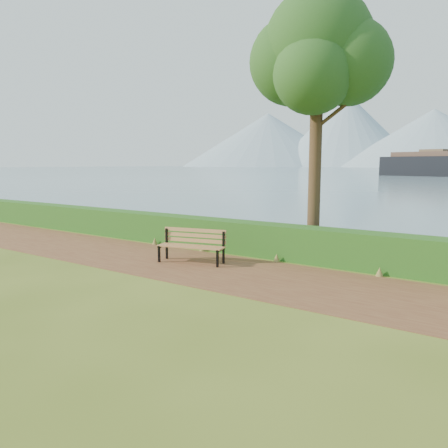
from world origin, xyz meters
The scene contains 5 objects.
ground centered at (0.00, 0.00, 0.00)m, with size 140.00×140.00×0.00m, color #4C5E1B.
path centered at (0.00, 0.30, 0.01)m, with size 40.00×3.40×0.01m, color #59301E.
hedge centered at (0.00, 2.60, 0.50)m, with size 32.00×0.85×1.00m, color #214E16.
bench centered at (-0.36, 0.62, 0.56)m, with size 2.00×1.02×0.96m.
tree centered at (1.99, 3.68, 6.07)m, with size 4.23×3.51×8.16m.
Camera 1 is at (7.36, -8.94, 2.80)m, focal length 35.00 mm.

